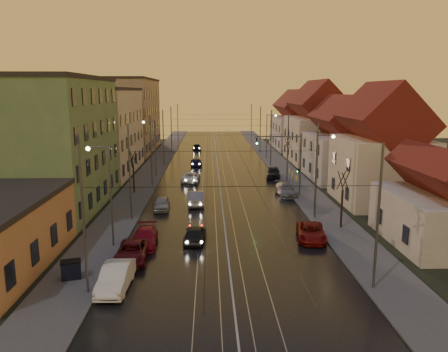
{
  "coord_description": "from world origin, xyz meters",
  "views": [
    {
      "loc": [
        -1.33,
        -30.43,
        11.88
      ],
      "look_at": [
        0.34,
        18.35,
        2.37
      ],
      "focal_mm": 35.0,
      "sensor_mm": 36.0,
      "label": 1
    }
  ],
  "objects": [
    {
      "name": "parked_right_1",
      "position": [
        7.52,
        18.46,
        0.7
      ],
      "size": [
        2.22,
        4.92,
        1.4
      ],
      "primitive_type": "imported",
      "rotation": [
        0.0,
        0.0,
        0.05
      ],
      "color": "gray",
      "rests_on": "ground"
    },
    {
      "name": "driving_car_1",
      "position": [
        -2.77,
        14.54,
        0.78
      ],
      "size": [
        1.84,
        4.81,
        1.56
      ],
      "primitive_type": "imported",
      "rotation": [
        0.0,
        0.0,
        3.18
      ],
      "color": "gray",
      "rests_on": "ground"
    },
    {
      "name": "parked_left_0",
      "position": [
        -7.07,
        -5.35,
        0.76
      ],
      "size": [
        1.71,
        4.63,
        1.51
      ],
      "primitive_type": "imported",
      "rotation": [
        0.0,
        0.0,
        -0.02
      ],
      "color": "white",
      "rests_on": "ground"
    },
    {
      "name": "house_right_2",
      "position": [
        17.0,
        28.0,
        4.64
      ],
      "size": [
        9.18,
        12.24,
        9.2
      ],
      "color": "#B8B5AA",
      "rests_on": "ground"
    },
    {
      "name": "house_right_4",
      "position": [
        17.0,
        61.0,
        5.05
      ],
      "size": [
        9.18,
        16.32,
        10.0
      ],
      "color": "#B8B5AA",
      "rests_on": "ground"
    },
    {
      "name": "catenary_pole_r_4",
      "position": [
        8.6,
        54.0,
        4.5
      ],
      "size": [
        0.16,
        0.16,
        9.0
      ],
      "primitive_type": "cylinder",
      "color": "#595B60",
      "rests_on": "ground"
    },
    {
      "name": "street_lamp_3",
      "position": [
        9.1,
        46.0,
        4.89
      ],
      "size": [
        1.75,
        0.32,
        8.0
      ],
      "color": "#595B60",
      "rests_on": "ground"
    },
    {
      "name": "bare_tree_2",
      "position": [
        10.4,
        34.0,
        2.49
      ],
      "size": [
        1.09,
        1.09,
        5.11
      ],
      "color": "black",
      "rests_on": "ground"
    },
    {
      "name": "apartment_left_3",
      "position": [
        -17.5,
        58.0,
        7.0
      ],
      "size": [
        10.0,
        24.0,
        14.0
      ],
      "primitive_type": "cube",
      "color": "#9A7C63",
      "rests_on": "ground"
    },
    {
      "name": "catenary_pole_r_2",
      "position": [
        8.6,
        24.0,
        4.5
      ],
      "size": [
        0.16,
        0.16,
        9.0
      ],
      "primitive_type": "cylinder",
      "color": "#595B60",
      "rests_on": "ground"
    },
    {
      "name": "house_right_3",
      "position": [
        17.0,
        43.0,
        5.8
      ],
      "size": [
        9.18,
        14.28,
        11.5
      ],
      "color": "beige",
      "rests_on": "ground"
    },
    {
      "name": "street_lamp_0",
      "position": [
        -9.1,
        2.0,
        4.89
      ],
      "size": [
        1.75,
        0.32,
        8.0
      ],
      "color": "#595B60",
      "rests_on": "ground"
    },
    {
      "name": "parked_left_1",
      "position": [
        -6.87,
        -0.77,
        0.65
      ],
      "size": [
        2.22,
        4.7,
        1.3
      ],
      "primitive_type": "imported",
      "rotation": [
        0.0,
        0.0,
        0.02
      ],
      "color": "#5E101A",
      "rests_on": "ground"
    },
    {
      "name": "road",
      "position": [
        0.0,
        40.0,
        0.02
      ],
      "size": [
        16.0,
        120.0,
        0.04
      ],
      "primitive_type": "cube",
      "color": "black",
      "rests_on": "ground"
    },
    {
      "name": "apartment_left_2",
      "position": [
        -17.5,
        34.0,
        6.0
      ],
      "size": [
        10.0,
        20.0,
        12.0
      ],
      "primitive_type": "cube",
      "color": "beige",
      "rests_on": "ground"
    },
    {
      "name": "driving_car_0",
      "position": [
        -2.51,
        2.97,
        0.69
      ],
      "size": [
        1.93,
        4.15,
        1.38
      ],
      "primitive_type": "imported",
      "rotation": [
        0.0,
        0.0,
        3.07
      ],
      "color": "black",
      "rests_on": "ground"
    },
    {
      "name": "catenary_pole_l_0",
      "position": [
        -8.6,
        -6.0,
        4.5
      ],
      "size": [
        0.16,
        0.16,
        9.0
      ],
      "primitive_type": "cylinder",
      "color": "#595B60",
      "rests_on": "ground"
    },
    {
      "name": "tram_rail_1",
      "position": [
        -0.77,
        40.0,
        0.06
      ],
      "size": [
        0.06,
        120.0,
        0.03
      ],
      "primitive_type": "cube",
      "color": "gray",
      "rests_on": "road"
    },
    {
      "name": "tram_rail_2",
      "position": [
        0.77,
        40.0,
        0.06
      ],
      "size": [
        0.06,
        120.0,
        0.03
      ],
      "primitive_type": "cube",
      "color": "gray",
      "rests_on": "road"
    },
    {
      "name": "catenary_pole_l_3",
      "position": [
        -8.6,
        39.0,
        4.5
      ],
      "size": [
        0.16,
        0.16,
        9.0
      ],
      "primitive_type": "cylinder",
      "color": "#595B60",
      "rests_on": "ground"
    },
    {
      "name": "ground",
      "position": [
        0.0,
        0.0,
        0.0
      ],
      "size": [
        160.0,
        160.0,
        0.0
      ],
      "primitive_type": "plane",
      "color": "black",
      "rests_on": "ground"
    },
    {
      "name": "catenary_pole_l_4",
      "position": [
        -8.6,
        54.0,
        4.5
      ],
      "size": [
        0.16,
        0.16,
        9.0
      ],
      "primitive_type": "cylinder",
      "color": "#595B60",
      "rests_on": "ground"
    },
    {
      "name": "catenary_pole_r_1",
      "position": [
        8.6,
        9.0,
        4.5
      ],
      "size": [
        0.16,
        0.16,
        9.0
      ],
      "primitive_type": "cylinder",
      "color": "#595B60",
      "rests_on": "ground"
    },
    {
      "name": "parked_left_2",
      "position": [
        -6.4,
        2.32,
        0.66
      ],
      "size": [
        2.04,
        4.61,
        1.32
      ],
      "primitive_type": "imported",
      "rotation": [
        0.0,
        0.0,
        0.04
      ],
      "color": "maroon",
      "rests_on": "ground"
    },
    {
      "name": "sidewalk_left",
      "position": [
        -10.0,
        40.0,
        0.07
      ],
      "size": [
        4.0,
        120.0,
        0.15
      ],
      "primitive_type": "cube",
      "color": "#4C4C4C",
      "rests_on": "ground"
    },
    {
      "name": "street_lamp_1",
      "position": [
        9.1,
        10.0,
        4.89
      ],
      "size": [
        1.75,
        0.32,
        8.0
      ],
      "color": "#595B60",
      "rests_on": "ground"
    },
    {
      "name": "catenary_pole_l_2",
      "position": [
        -8.6,
        24.0,
        4.5
      ],
      "size": [
        0.16,
        0.16,
        9.0
      ],
      "primitive_type": "cylinder",
      "color": "#595B60",
      "rests_on": "ground"
    },
    {
      "name": "catenary_pole_r_3",
      "position": [
        8.6,
        39.0,
        4.5
      ],
      "size": [
        0.16,
        0.16,
        9.0
      ],
      "primitive_type": "cylinder",
      "color": "#595B60",
      "rests_on": "ground"
    },
    {
      "name": "parked_left_3",
      "position": [
        -6.2,
        12.77,
        0.66
      ],
      "size": [
        1.76,
        3.95,
        1.32
      ],
      "primitive_type": "imported",
      "rotation": [
        0.0,
        0.0,
        0.05
      ],
      "color": "#A8A8AE",
      "rests_on": "ground"
    },
    {
      "name": "catenary_pole_r_0",
      "position": [
        8.6,
        -6.0,
        4.5
      ],
      "size": [
        0.16,
        0.16,
        9.0
      ],
      "primitive_type": "cylinder",
      "color": "#595B60",
      "rests_on": "ground"
    },
    {
      "name": "driving_car_3",
      "position": [
        -3.43,
        39.09,
        0.62
      ],
      "size": [
        2.0,
        4.4,
        1.25
      ],
      "primitive_type": "imported",
      "rotation": [
        0.0,
        0.0,
        3.2
      ],
      "color": "#151641",
      "rests_on": "ground"
    },
    {
      "name": "parked_right_2",
      "position": [
        7.53,
        28.86,
        0.79
      ],
      "size": [
        2.45,
        4.82,
        1.57
      ],
      "primitive_type": "imported",
      "rotation": [
        0.0,
        0.0,
        -0.13
      ],
      "color": "black",
      "rests_on": "ground"
    },
    {
      "name": "house_right_1",
      "position": [
        17.0,
        15.0,
        5.45
      ],
      "size": [
        8.67,
        10.2,
        10.8
      ],
      "color": "beige",
      "rests_on": "ground"
    },
    {
      "name": "tram_rail_0",
      "position": [
        -2.2,
        40.0,
        0.06
      ],
      "size": [
        0.06,
        120.0,
        0.03
      ],
      "primitive_type": "cube",
      "color": "gray",
      "rests_on": "road"
    },
    {
      "name": "traffic_light_mast",
      "position": [
        7.99,
        18.0,
        4.6
      ],
      "size": [
        5.3,
        0.32,
        7.2
      ],
      "color": "#595B60",
      "rests_on": "ground"
    },
    {
      "name": "sidewalk_right",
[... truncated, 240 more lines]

